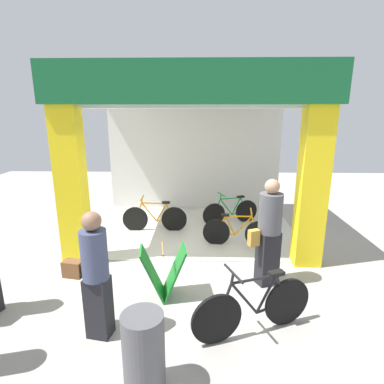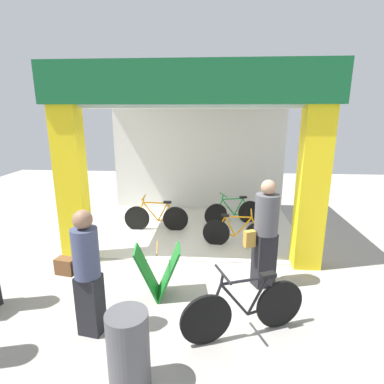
{
  "view_description": "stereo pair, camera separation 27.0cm",
  "coord_description": "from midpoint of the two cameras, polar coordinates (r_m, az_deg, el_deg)",
  "views": [
    {
      "loc": [
        0.17,
        -5.36,
        2.79
      ],
      "look_at": [
        0.0,
        0.84,
        1.15
      ],
      "focal_mm": 29.01,
      "sensor_mm": 36.0,
      "label": 1
    },
    {
      "loc": [
        0.44,
        -5.35,
        2.79
      ],
      "look_at": [
        0.0,
        0.84,
        1.15
      ],
      "focal_mm": 29.01,
      "sensor_mm": 36.0,
      "label": 2
    }
  ],
  "objects": [
    {
      "name": "bicycle_parked_0",
      "position": [
        4.24,
        9.42,
        -20.2
      ],
      "size": [
        1.58,
        0.67,
        0.93
      ],
      "color": "black",
      "rests_on": "ground"
    },
    {
      "name": "ground_plane",
      "position": [
        6.05,
        -1.53,
        -12.68
      ],
      "size": [
        17.57,
        17.57,
        0.0
      ],
      "primitive_type": "plane",
      "color": "#9E9991",
      "rests_on": "ground"
    },
    {
      "name": "sandwich_board_sign",
      "position": [
        4.89,
        -6.9,
        -14.49
      ],
      "size": [
        0.75,
        0.56,
        0.82
      ],
      "color": "#197226",
      "rests_on": "ground"
    },
    {
      "name": "bicycle_inside_3",
      "position": [
        6.61,
        7.13,
        -7.28
      ],
      "size": [
        1.45,
        0.4,
        0.8
      ],
      "color": "black",
      "rests_on": "ground"
    },
    {
      "name": "bicycle_inside_0",
      "position": [
        7.4,
        -7.88,
        -4.74
      ],
      "size": [
        1.52,
        0.42,
        0.83
      ],
      "color": "black",
      "rests_on": "ground"
    },
    {
      "name": "trash_bin",
      "position": [
        3.55,
        -11.28,
        -27.07
      ],
      "size": [
        0.43,
        0.43,
        0.87
      ],
      "primitive_type": "cylinder",
      "color": "#4C4C51",
      "rests_on": "ground"
    },
    {
      "name": "pedestrian_3",
      "position": [
        4.12,
        -19.29,
        -14.04
      ],
      "size": [
        0.62,
        0.37,
        1.66
      ],
      "color": "black",
      "rests_on": "ground"
    },
    {
      "name": "bicycle_inside_1",
      "position": [
        7.84,
        6.14,
        -3.61
      ],
      "size": [
        1.4,
        0.55,
        0.81
      ],
      "color": "black",
      "rests_on": "ground"
    },
    {
      "name": "shop_facade",
      "position": [
        7.07,
        -0.92,
        7.59
      ],
      "size": [
        4.98,
        3.68,
        3.58
      ],
      "color": "beige",
      "rests_on": "ground"
    },
    {
      "name": "pedestrian_2",
      "position": [
        5.1,
        12.48,
        -6.98
      ],
      "size": [
        0.61,
        0.49,
        1.77
      ],
      "color": "black",
      "rests_on": "ground"
    }
  ]
}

